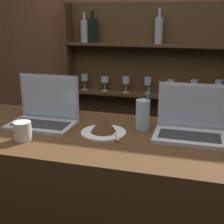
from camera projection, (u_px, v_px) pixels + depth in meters
name	position (u px, v px, depth m)	size (l,w,h in m)	color
back_wall	(145.00, 46.00, 2.72)	(7.00, 0.06, 2.70)	brown
back_shelf	(147.00, 98.00, 2.77)	(1.48, 0.18, 1.71)	brown
laptop_near	(45.00, 114.00, 1.56)	(0.32, 0.20, 0.25)	#ADADB2
laptop_far	(190.00, 125.00, 1.41)	(0.31, 0.21, 0.23)	silver
cake_plate	(104.00, 126.00, 1.45)	(0.21, 0.21, 0.09)	white
water_glass	(143.00, 115.00, 1.50)	(0.07, 0.07, 0.21)	silver
coffee_cup	(23.00, 131.00, 1.37)	(0.08, 0.08, 0.08)	silver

